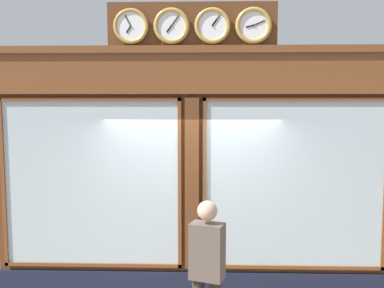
# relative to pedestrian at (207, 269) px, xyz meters

# --- Properties ---
(shop_facade) EXTENTS (5.80, 0.42, 4.11)m
(shop_facade) POSITION_rel_pedestrian_xyz_m (0.21, -1.62, 0.87)
(shop_facade) COLOR #5B3319
(shop_facade) RESTS_ON ground_plane
(pedestrian) EXTENTS (0.41, 0.32, 1.69)m
(pedestrian) POSITION_rel_pedestrian_xyz_m (0.00, 0.00, 0.00)
(pedestrian) COLOR #312A24
(pedestrian) RESTS_ON ground_plane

